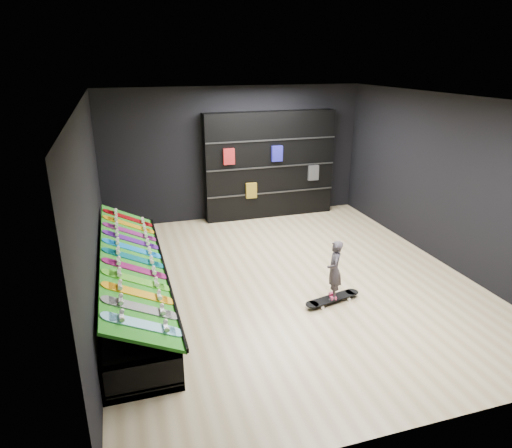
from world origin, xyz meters
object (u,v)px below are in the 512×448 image
object	(u,v)px
floor_skateboard	(332,300)
child	(334,281)
display_rack	(133,287)
back_shelving	(270,165)

from	to	relation	value
floor_skateboard	child	world-z (taller)	child
display_rack	back_shelving	bearing A→B (deg)	44.82
display_rack	child	world-z (taller)	child
display_rack	floor_skateboard	bearing A→B (deg)	-17.58
display_rack	floor_skateboard	size ratio (longest dim) A/B	4.59
display_rack	back_shelving	xyz separation A→B (m)	(3.34, 3.32, 0.97)
floor_skateboard	child	xyz separation A→B (m)	(0.00, 0.00, 0.33)
display_rack	floor_skateboard	xyz separation A→B (m)	(2.94, -0.93, -0.20)
display_rack	floor_skateboard	world-z (taller)	display_rack
display_rack	floor_skateboard	distance (m)	3.09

